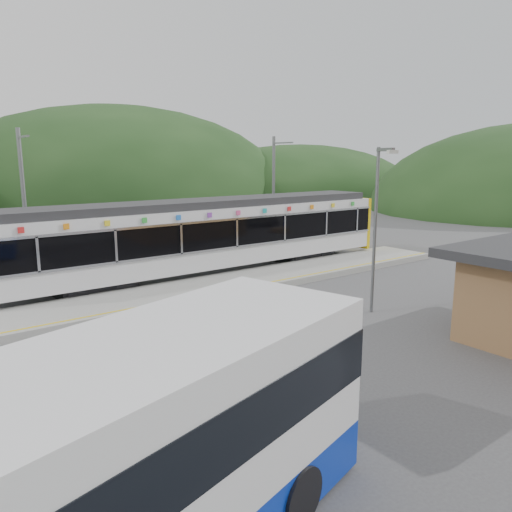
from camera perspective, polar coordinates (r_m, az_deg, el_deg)
ground at (r=19.96m, az=1.99°, el=-5.57°), size 120.00×120.00×0.00m
hills at (r=27.76m, az=4.99°, el=-0.83°), size 146.00×149.00×26.00m
platform at (r=22.47m, az=-3.34°, el=-3.27°), size 26.00×3.20×0.30m
yellow_line at (r=21.40m, az=-1.40°, el=-3.56°), size 26.00×0.10×0.01m
train at (r=24.81m, az=-5.09°, el=2.59°), size 20.44×3.01×3.74m
catenary_mast_west at (r=24.00m, az=-24.91°, el=5.12°), size 0.18×1.80×7.00m
catenary_mast_east at (r=30.25m, az=2.06°, el=7.17°), size 0.18×1.80×7.00m
lamp_post at (r=18.69m, az=13.80°, el=4.42°), size 0.47×1.12×6.12m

